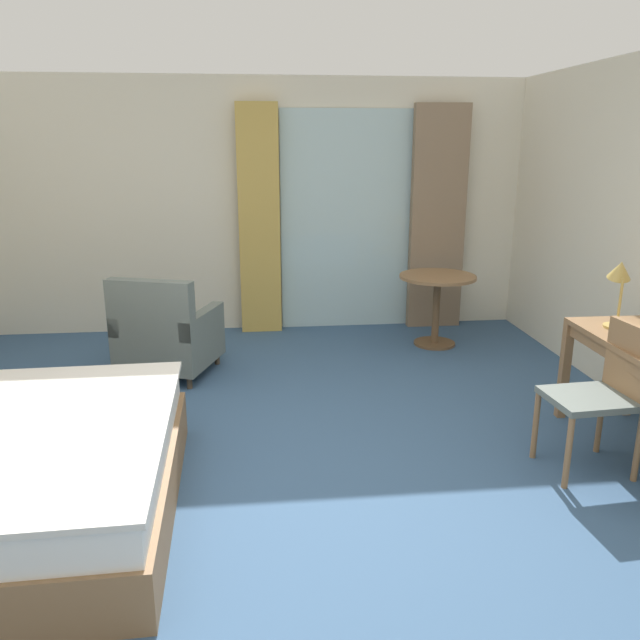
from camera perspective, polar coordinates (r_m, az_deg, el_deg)
name	(u,v)px	position (r m, az deg, el deg)	size (l,w,h in m)	color
ground	(262,499)	(3.72, -5.27, -15.86)	(6.18, 7.24, 0.10)	#38567A
wall_back	(253,207)	(6.56, -6.14, 10.16)	(5.78, 0.12, 2.53)	silver
balcony_glass_door	(348,222)	(6.57, 2.57, 8.91)	(1.39, 0.02, 2.23)	silver
curtain_panel_left	(259,221)	(6.39, -5.53, 8.89)	(0.41, 0.10, 2.28)	tan
curtain_panel_right	(438,219)	(6.67, 10.61, 8.98)	(0.56, 0.10, 2.28)	#897056
desk_chair	(603,389)	(4.05, 24.30, -5.76)	(0.51, 0.44, 0.90)	slate
desk_lamp	(620,279)	(4.54, 25.53, 3.34)	(0.19, 0.25, 0.45)	tan
armchair_by_window	(167,336)	(5.39, -13.74, -1.43)	(0.90, 0.90, 0.87)	slate
round_cafe_table	(437,293)	(6.10, 10.55, 2.41)	(0.72, 0.72, 0.69)	olive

